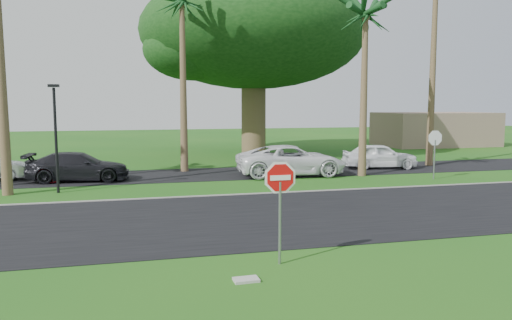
{
  "coord_description": "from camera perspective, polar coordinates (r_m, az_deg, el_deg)",
  "views": [
    {
      "loc": [
        -2.88,
        -14.14,
        3.85
      ],
      "look_at": [
        1.48,
        3.24,
        1.8
      ],
      "focal_mm": 35.0,
      "sensor_mm": 36.0,
      "label": 1
    }
  ],
  "objects": [
    {
      "name": "ground",
      "position": [
        14.94,
        -2.51,
        -8.41
      ],
      "size": [
        120.0,
        120.0,
        0.0
      ],
      "primitive_type": "plane",
      "color": "#175114",
      "rests_on": "ground"
    },
    {
      "name": "road",
      "position": [
        16.84,
        -3.88,
        -6.67
      ],
      "size": [
        120.0,
        8.0,
        0.02
      ],
      "primitive_type": "cube",
      "color": "black",
      "rests_on": "ground"
    },
    {
      "name": "parking_strip",
      "position": [
        27.07,
        -7.83,
        -1.69
      ],
      "size": [
        120.0,
        5.0,
        0.02
      ],
      "primitive_type": "cube",
      "color": "black",
      "rests_on": "ground"
    },
    {
      "name": "curb",
      "position": [
        20.75,
        -5.87,
        -4.12
      ],
      "size": [
        120.0,
        0.12,
        0.06
      ],
      "primitive_type": "cube",
      "color": "gray",
      "rests_on": "ground"
    },
    {
      "name": "stop_sign_near",
      "position": [
        11.83,
        2.76,
        -3.58
      ],
      "size": [
        1.05,
        0.07,
        2.62
      ],
      "color": "gray",
      "rests_on": "ground"
    },
    {
      "name": "stop_sign_far",
      "position": [
        26.76,
        19.77,
        1.69
      ],
      "size": [
        1.05,
        0.07,
        2.62
      ],
      "rotation": [
        0.0,
        0.0,
        3.14
      ],
      "color": "gray",
      "rests_on": "ground"
    },
    {
      "name": "palm_center",
      "position": [
        28.78,
        -8.47,
        17.09
      ],
      "size": [
        5.0,
        5.0,
        10.5
      ],
      "color": "brown",
      "rests_on": "ground"
    },
    {
      "name": "palm_right_near",
      "position": [
        27.26,
        12.42,
        15.54
      ],
      "size": [
        5.0,
        5.0,
        9.5
      ],
      "color": "brown",
      "rests_on": "ground"
    },
    {
      "name": "canopy_tree",
      "position": [
        37.57,
        -0.28,
        14.32
      ],
      "size": [
        16.5,
        16.5,
        13.12
      ],
      "color": "brown",
      "rests_on": "ground"
    },
    {
      "name": "streetlight_right",
      "position": [
        22.89,
        -21.93,
        3.05
      ],
      "size": [
        0.45,
        0.25,
        4.64
      ],
      "color": "black",
      "rests_on": "ground"
    },
    {
      "name": "building_far",
      "position": [
        48.37,
        19.74,
        3.35
      ],
      "size": [
        10.0,
        6.0,
        3.0
      ],
      "primitive_type": "cube",
      "color": "gray",
      "rests_on": "ground"
    },
    {
      "name": "car_red",
      "position": [
        26.47,
        -19.92,
        -0.76
      ],
      "size": [
        4.12,
        2.08,
        1.35
      ],
      "primitive_type": "imported",
      "rotation": [
        0.0,
        0.0,
        1.7
      ],
      "color": "#A80E1B",
      "rests_on": "ground"
    },
    {
      "name": "car_dark",
      "position": [
        26.16,
        -19.66,
        -0.75
      ],
      "size": [
        5.03,
        2.34,
        1.42
      ],
      "primitive_type": "imported",
      "rotation": [
        0.0,
        0.0,
        1.5
      ],
      "color": "black",
      "rests_on": "ground"
    },
    {
      "name": "car_minivan",
      "position": [
        26.54,
        4.05,
        -0.08
      ],
      "size": [
        5.92,
        2.92,
        1.61
      ],
      "primitive_type": "imported",
      "rotation": [
        0.0,
        0.0,
        1.53
      ],
      "color": "white",
      "rests_on": "ground"
    },
    {
      "name": "car_pickup",
      "position": [
        30.35,
        13.94,
        0.44
      ],
      "size": [
        4.55,
        2.45,
        1.47
      ],
      "primitive_type": "imported",
      "rotation": [
        0.0,
        0.0,
        1.4
      ],
      "color": "white",
      "rests_on": "ground"
    },
    {
      "name": "utility_slab",
      "position": [
        11.14,
        -1.14,
        -13.52
      ],
      "size": [
        0.56,
        0.37,
        0.06
      ],
      "primitive_type": "cube",
      "rotation": [
        0.0,
        0.0,
        0.04
      ],
      "color": "#A4A49C",
      "rests_on": "ground"
    }
  ]
}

